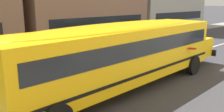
% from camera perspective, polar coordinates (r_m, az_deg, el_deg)
% --- Properties ---
extents(ground_plane, '(400.00, 400.00, 0.00)m').
position_cam_1_polar(ground_plane, '(12.70, -3.90, -5.82)').
color(ground_plane, '#38383D').
extents(sidewalk_far, '(120.00, 3.00, 0.01)m').
position_cam_1_polar(sidewalk_far, '(19.56, -19.64, 0.13)').
color(sidewalk_far, gray).
rests_on(sidewalk_far, ground_plane).
extents(lane_centreline, '(110.00, 0.16, 0.01)m').
position_cam_1_polar(lane_centreline, '(12.70, -3.90, -5.81)').
color(lane_centreline, silver).
rests_on(lane_centreline, ground_plane).
extents(school_bus, '(13.93, 3.36, 3.09)m').
position_cam_1_polar(school_bus, '(11.32, 3.40, 1.52)').
color(school_bus, yellow).
rests_on(school_bus, ground_plane).
extents(parked_car_maroon_far_corner, '(3.99, 2.05, 1.64)m').
position_cam_1_polar(parked_car_maroon_far_corner, '(29.61, 15.90, 6.12)').
color(parked_car_maroon_far_corner, maroon).
rests_on(parked_car_maroon_far_corner, ground_plane).
extents(parked_car_white_beside_sign, '(3.91, 1.90, 1.64)m').
position_cam_1_polar(parked_car_white_beside_sign, '(21.89, 3.69, 4.37)').
color(parked_car_white_beside_sign, silver).
rests_on(parked_car_white_beside_sign, ground_plane).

